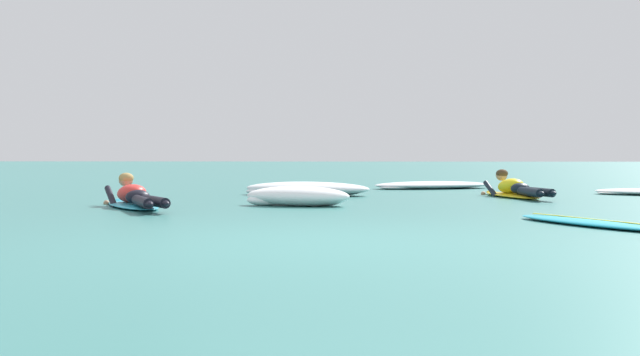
% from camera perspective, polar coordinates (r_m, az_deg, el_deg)
% --- Properties ---
extents(ground_plane, '(120.00, 120.00, 0.00)m').
position_cam_1_polar(ground_plane, '(16.42, 1.86, -0.84)').
color(ground_plane, '#387A75').
extents(surfer_near, '(1.63, 2.44, 0.55)m').
position_cam_1_polar(surfer_near, '(10.91, -14.10, -1.52)').
color(surfer_near, '#2DB2D1').
rests_on(surfer_near, ground).
extents(surfer_far, '(0.92, 2.48, 0.53)m').
position_cam_1_polar(surfer_far, '(13.56, 14.72, -0.85)').
color(surfer_far, yellow).
rests_on(surfer_far, ground).
extents(drifting_surfboard, '(1.48, 2.06, 0.16)m').
position_cam_1_polar(drifting_surfboard, '(8.46, 20.36, -3.25)').
color(drifting_surfboard, '#2DB2D1').
rests_on(drifting_surfboard, ground).
extents(whitewater_mid_left, '(2.91, 1.86, 0.16)m').
position_cam_1_polar(whitewater_mid_left, '(16.71, 8.64, -0.55)').
color(whitewater_mid_left, white).
rests_on(whitewater_mid_left, ground).
extents(whitewater_mid_right, '(2.57, 1.56, 0.25)m').
position_cam_1_polar(whitewater_mid_right, '(13.82, -1.00, -0.85)').
color(whitewater_mid_right, white).
rests_on(whitewater_mid_right, ground).
extents(whitewater_far_band, '(1.69, 0.99, 0.29)m').
position_cam_1_polar(whitewater_far_band, '(11.01, -1.72, -1.44)').
color(whitewater_far_band, white).
rests_on(whitewater_far_band, ground).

